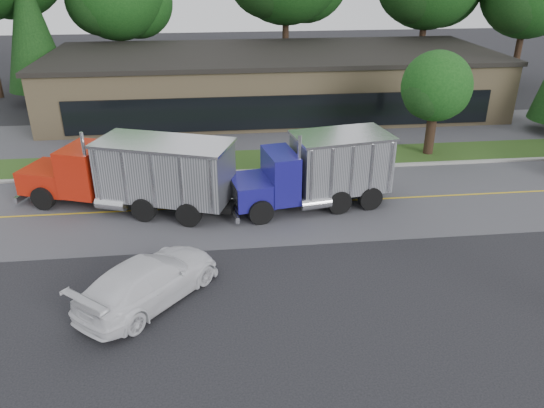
{
  "coord_description": "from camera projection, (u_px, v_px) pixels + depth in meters",
  "views": [
    {
      "loc": [
        -2.56,
        -13.55,
        10.8
      ],
      "look_at": [
        -0.43,
        5.28,
        1.8
      ],
      "focal_mm": 35.0,
      "sensor_mm": 36.0,
      "label": 1
    }
  ],
  "objects": [
    {
      "name": "evergreen_left",
      "position": [
        30.0,
        25.0,
        39.83
      ],
      "size": [
        4.72,
        4.72,
        10.73
      ],
      "color": "#382619",
      "rests_on": "ground"
    },
    {
      "name": "center_line",
      "position": [
        272.0,
        204.0,
        25.13
      ],
      "size": [
        60.0,
        0.12,
        0.01
      ],
      "primitive_type": "cube",
      "color": "gold",
      "rests_on": "ground"
    },
    {
      "name": "strip_mall",
      "position": [
        273.0,
        82.0,
        39.74
      ],
      "size": [
        32.0,
        12.0,
        4.0
      ],
      "primitive_type": "cube",
      "color": "#9D8760",
      "rests_on": "ground"
    },
    {
      "name": "grass_verge",
      "position": [
        261.0,
        160.0,
        30.52
      ],
      "size": [
        60.0,
        3.4,
        0.03
      ],
      "primitive_type": "cube",
      "color": "#2B4F1B",
      "rests_on": "ground"
    },
    {
      "name": "tree_verge",
      "position": [
        437.0,
        89.0,
        29.95
      ],
      "size": [
        4.2,
        3.96,
        6.0
      ],
      "color": "#382619",
      "rests_on": "ground"
    },
    {
      "name": "far_parking",
      "position": [
        254.0,
        133.0,
        35.01
      ],
      "size": [
        60.0,
        7.0,
        0.02
      ],
      "primitive_type": "cube",
      "color": "slate",
      "rests_on": "ground"
    },
    {
      "name": "curb",
      "position": [
        264.0,
        172.0,
        28.9
      ],
      "size": [
        60.0,
        0.3,
        0.12
      ],
      "primitive_type": "cube",
      "color": "#9E9E99",
      "rests_on": "ground"
    },
    {
      "name": "dump_truck_blue",
      "position": [
        320.0,
        169.0,
        24.36
      ],
      "size": [
        7.64,
        3.77,
        3.36
      ],
      "rotation": [
        0.0,
        0.0,
        3.31
      ],
      "color": "black",
      "rests_on": "ground"
    },
    {
      "name": "rally_car",
      "position": [
        149.0,
        280.0,
        17.91
      ],
      "size": [
        5.25,
        5.59,
        1.59
      ],
      "primitive_type": "imported",
      "rotation": [
        0.0,
        0.0,
        2.43
      ],
      "color": "white",
      "rests_on": "ground"
    },
    {
      "name": "ground",
      "position": [
        304.0,
        324.0,
        17.05
      ],
      "size": [
        140.0,
        140.0,
        0.0
      ],
      "primitive_type": "plane",
      "color": "#2B2B2F",
      "rests_on": "ground"
    },
    {
      "name": "road",
      "position": [
        272.0,
        204.0,
        25.13
      ],
      "size": [
        60.0,
        8.0,
        0.02
      ],
      "primitive_type": "cube",
      "color": "slate",
      "rests_on": "ground"
    },
    {
      "name": "dump_truck_red",
      "position": [
        137.0,
        172.0,
        23.98
      ],
      "size": [
        10.27,
        5.75,
        3.36
      ],
      "rotation": [
        0.0,
        0.0,
        2.79
      ],
      "color": "black",
      "rests_on": "ground"
    }
  ]
}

